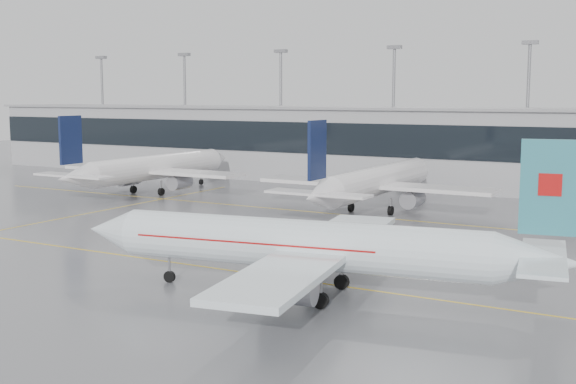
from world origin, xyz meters
The scene contains 11 objects.
ground centered at (0.00, 0.00, 0.00)m, with size 320.00×320.00×0.00m, color slate.
taxi_line_main centered at (0.00, 0.00, 0.01)m, with size 120.00×0.25×0.01m, color yellow.
taxi_line_north centered at (0.00, 30.00, 0.01)m, with size 120.00×0.25×0.01m, color yellow.
taxi_line_cross centered at (-30.00, 15.00, 0.01)m, with size 0.25×60.00×0.01m, color yellow.
terminal centered at (0.00, 62.00, 6.00)m, with size 180.00×15.00×12.00m, color #9E9EA2.
terminal_glass centered at (0.00, 54.45, 7.50)m, with size 180.00×0.20×5.00m, color black.
terminal_roof centered at (0.00, 62.00, 12.20)m, with size 182.00×16.00×0.40m, color gray.
light_masts centered at (0.00, 68.00, 13.34)m, with size 156.40×1.00×22.60m.
air_canada_jet centered at (10.95, -3.53, 3.65)m, with size 36.52×29.50×11.49m.
parked_jet_b centered at (-35.00, 33.69, 3.71)m, with size 29.64×36.96×11.72m.
parked_jet_c centered at (0.00, 33.69, 3.71)m, with size 29.64×36.96×11.72m.
Camera 1 is at (33.67, -47.89, 14.14)m, focal length 45.00 mm.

